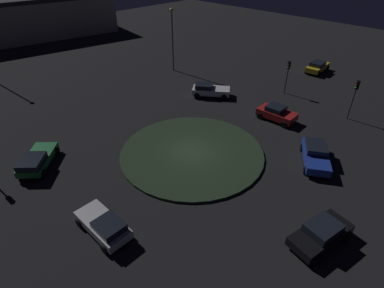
{
  "coord_description": "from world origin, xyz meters",
  "views": [
    {
      "loc": [
        15.3,
        -15.44,
        15.44
      ],
      "look_at": [
        0.0,
        0.0,
        0.97
      ],
      "focal_mm": 28.65,
      "sensor_mm": 36.0,
      "label": 1
    }
  ],
  "objects": [
    {
      "name": "traffic_light_northeast",
      "position": [
        7.05,
        15.77,
        2.98
      ],
      "size": [
        0.36,
        0.39,
        4.19
      ],
      "rotation": [
        0.0,
        0.0,
        -1.99
      ],
      "color": "#2D2D2D",
      "rests_on": "ground_plane"
    },
    {
      "name": "store_building",
      "position": [
        -50.26,
        4.88,
        3.55
      ],
      "size": [
        18.52,
        34.56,
        7.11
      ],
      "rotation": [
        0.0,
        0.0,
        4.55
      ],
      "color": "#B7B299",
      "rests_on": "ground_plane"
    },
    {
      "name": "streetlamp_northwest",
      "position": [
        -16.28,
        12.69,
        5.44
      ],
      "size": [
        0.53,
        0.53,
        8.29
      ],
      "color": "#4C4C51",
      "rests_on": "ground_plane"
    },
    {
      "name": "car_white",
      "position": [
        -6.86,
        9.88,
        0.77
      ],
      "size": [
        4.57,
        4.08,
        1.48
      ],
      "rotation": [
        0.0,
        0.0,
        0.65
      ],
      "color": "white",
      "rests_on": "ground_plane"
    },
    {
      "name": "car_yellow",
      "position": [
        -1.48,
        26.42,
        0.79
      ],
      "size": [
        2.23,
        4.45,
        1.49
      ],
      "rotation": [
        0.0,
        0.0,
        1.63
      ],
      "color": "gold",
      "rests_on": "ground_plane"
    },
    {
      "name": "car_black",
      "position": [
        12.12,
        -1.15,
        0.73
      ],
      "size": [
        2.68,
        4.48,
        1.42
      ],
      "rotation": [
        0.0,
        0.0,
        4.51
      ],
      "color": "black",
      "rests_on": "ground_plane"
    },
    {
      "name": "car_silver",
      "position": [
        2.24,
        -10.03,
        0.7
      ],
      "size": [
        4.07,
        2.01,
        1.34
      ],
      "rotation": [
        0.0,
        0.0,
        3.16
      ],
      "color": "silver",
      "rests_on": "ground_plane"
    },
    {
      "name": "car_blue",
      "position": [
        8.11,
        6.33,
        0.75
      ],
      "size": [
        3.99,
        4.83,
        1.46
      ],
      "rotation": [
        0.0,
        0.0,
        -1.01
      ],
      "color": "#1E38A5",
      "rests_on": "ground_plane"
    },
    {
      "name": "ground_plane",
      "position": [
        0.0,
        0.0,
        0.0
      ],
      "size": [
        118.96,
        118.96,
        0.0
      ],
      "primitive_type": "plane",
      "color": "black"
    },
    {
      "name": "roundabout_island",
      "position": [
        0.0,
        0.0,
        0.1
      ],
      "size": [
        12.39,
        12.39,
        0.19
      ],
      "primitive_type": "cylinder",
      "color": "#263823",
      "rests_on": "ground_plane"
    },
    {
      "name": "car_green",
      "position": [
        -7.53,
        -10.2,
        0.73
      ],
      "size": [
        4.36,
        4.29,
        1.35
      ],
      "rotation": [
        0.0,
        0.0,
        2.38
      ],
      "color": "#1E7238",
      "rests_on": "ground_plane"
    },
    {
      "name": "car_red",
      "position": [
        1.91,
        10.35,
        0.77
      ],
      "size": [
        3.92,
        2.27,
        1.52
      ],
      "rotation": [
        0.0,
        0.0,
        0.05
      ],
      "color": "red",
      "rests_on": "ground_plane"
    },
    {
      "name": "traffic_light_north",
      "position": [
        -0.95,
        16.84,
        2.82
      ],
      "size": [
        0.31,
        0.36,
        3.95
      ],
      "rotation": [
        0.0,
        0.0,
        -1.51
      ],
      "color": "#2D2D2D",
      "rests_on": "ground_plane"
    }
  ]
}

